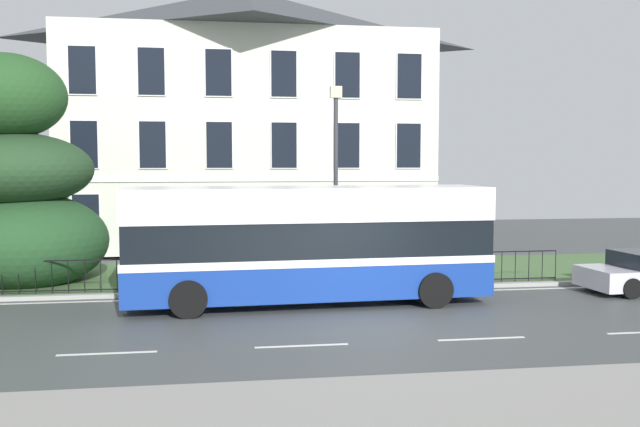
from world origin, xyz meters
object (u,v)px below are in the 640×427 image
Objects in this scene: georgian_townhouse at (247,116)px; single_decker_bus at (308,243)px; evergreen_tree at (20,188)px; street_lamp_post at (336,169)px.

single_decker_bus is (1.07, -14.59, -4.41)m from georgian_townhouse.
evergreen_tree is 0.74× the size of single_decker_bus.
single_decker_bus is 1.62× the size of street_lamp_post.
single_decker_bus is at bearing -25.18° from evergreen_tree.
evergreen_tree is at bearing -125.42° from georgian_townhouse.
georgian_townhouse is 2.18× the size of evergreen_tree.
single_decker_bus is (8.58, -4.03, -1.39)m from evergreen_tree.
street_lamp_post is (2.33, -11.69, -2.43)m from georgian_townhouse.
georgian_townhouse is at bearing 101.25° from street_lamp_post.
evergreen_tree is at bearing 152.36° from single_decker_bus.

